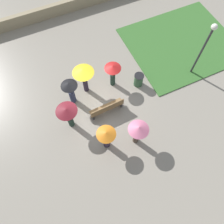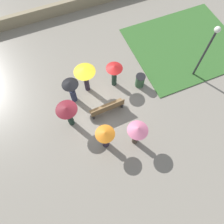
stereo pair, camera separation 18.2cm
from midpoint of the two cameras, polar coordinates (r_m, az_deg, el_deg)
ground_plane at (r=12.87m, az=-3.70°, el=2.64°), size 90.00×90.00×0.00m
lawn_patch_near at (r=16.24m, az=18.81°, el=16.20°), size 7.05×6.04×0.06m
parapet_wall at (r=17.82m, az=-13.95°, el=24.55°), size 45.00×0.35×0.89m
park_bench at (r=12.12m, az=-0.81°, el=1.07°), size 1.98×0.49×0.90m
lamp_post at (r=13.10m, az=24.22°, el=15.37°), size 0.32×0.32×3.75m
trash_bin at (r=13.23m, az=7.72°, el=8.09°), size 0.57×0.57×0.87m
crowd_person_orange at (r=10.68m, az=-1.28°, el=-6.45°), size 0.96×0.96×1.76m
crowd_person_pink at (r=10.61m, az=7.11°, el=-5.10°), size 1.02×1.02×1.87m
crowd_person_maroon at (r=11.22m, az=-11.08°, el=-0.02°), size 1.11×1.11×1.84m
crowd_person_black at (r=12.06m, az=-10.19°, el=6.18°), size 0.91×0.91×1.81m
crowd_person_yellow at (r=12.07m, az=-6.68°, el=10.10°), size 1.19×1.19×2.00m
crowd_person_red at (r=12.50m, az=1.01°, el=10.56°), size 0.94×0.94×1.72m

